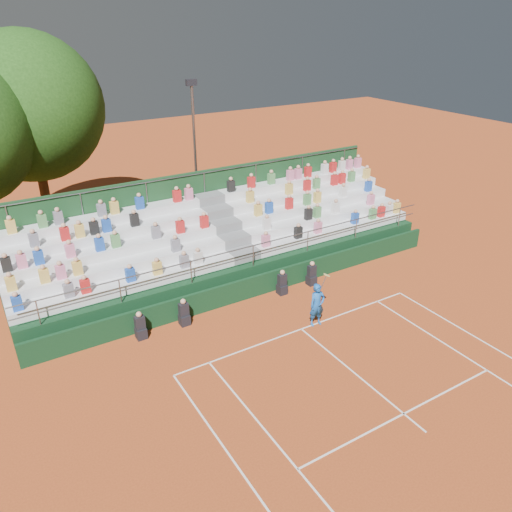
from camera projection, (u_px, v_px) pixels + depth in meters
ground at (301, 329)px, 19.94m from camera, size 90.00×90.00×0.00m
courtside_wall at (259, 285)px, 22.18m from camera, size 20.00×0.15×1.00m
line_officials at (235, 299)px, 21.14m from camera, size 8.62×0.40×1.19m
grandstand at (225, 247)px, 24.42m from camera, size 20.00×5.20×4.40m
tennis_player at (317, 305)px, 19.86m from camera, size 0.89×0.50×2.22m
tree_east at (28, 108)px, 25.05m from camera, size 7.45×7.45×10.84m
floodlight_mast at (194, 142)px, 28.48m from camera, size 0.60×0.25×8.17m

